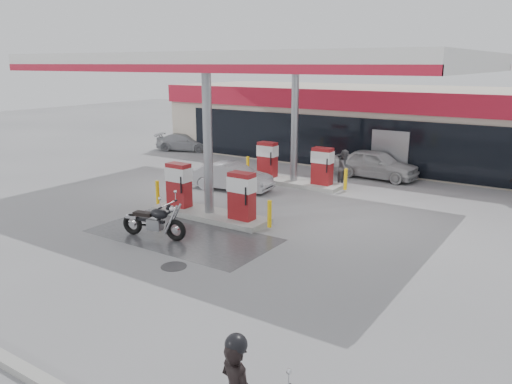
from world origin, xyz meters
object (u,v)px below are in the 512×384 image
attendant (345,168)px  pump_island_near (209,198)px  pump_island_far (294,169)px  parked_car_left (185,142)px  parked_motorcycle (155,222)px  hatchback_silver (232,177)px  sedan_white (376,164)px

attendant → pump_island_near: bearing=167.4°
pump_island_far → parked_car_left: 10.77m
parked_motorcycle → hatchback_silver: 6.42m
parked_motorcycle → parked_car_left: parked_motorcycle is taller
sedan_white → attendant: bearing=167.4°
parked_motorcycle → pump_island_far: bearing=78.1°
attendant → parked_car_left: bearing=79.4°
sedan_white → attendant: 2.29m
attendant → hatchback_silver: 5.01m
parked_car_left → pump_island_near: bearing=-154.9°
sedan_white → hatchback_silver: size_ratio=1.12×
parked_motorcycle → hatchback_silver: hatchback_silver is taller
pump_island_far → parked_motorcycle: pump_island_far is taller
parked_motorcycle → parked_car_left: (-9.95, 12.62, 0.01)m
hatchback_silver → parked_car_left: size_ratio=0.98×
parked_motorcycle → attendant: size_ratio=1.40×
pump_island_far → attendant: 2.25m
pump_island_far → hatchback_silver: pump_island_far is taller
pump_island_near → pump_island_far: 6.00m
pump_island_near → parked_car_left: 14.14m
parked_motorcycle → attendant: attendant is taller
parked_car_left → pump_island_far: bearing=-131.7°
sedan_white → pump_island_near: bearing=167.1°
pump_island_far → parked_motorcycle: 8.62m
sedan_white → attendant: size_ratio=2.47×
parked_motorcycle → sedan_white: bearing=65.7°
pump_island_near → hatchback_silver: pump_island_near is taller
hatchback_silver → sedan_white: bearing=-44.9°
sedan_white → hatchback_silver: sedan_white is taller
pump_island_near → sedan_white: (2.62, 9.20, -0.03)m
pump_island_near → parked_motorcycle: pump_island_near is taller
parked_motorcycle → sedan_white: (2.68, 11.82, 0.16)m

